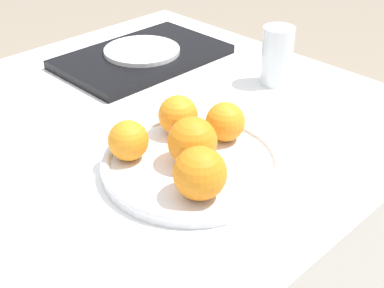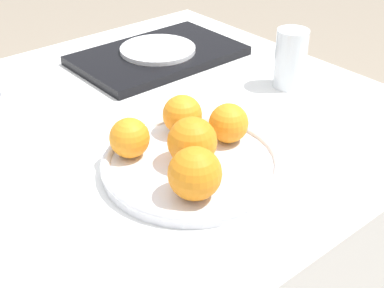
# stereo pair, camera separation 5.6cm
# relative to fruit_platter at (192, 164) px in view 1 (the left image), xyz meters

# --- Properties ---
(fruit_platter) EXTENTS (0.29, 0.29, 0.03)m
(fruit_platter) POSITION_rel_fruit_platter_xyz_m (0.00, 0.00, 0.00)
(fruit_platter) COLOR silver
(fruit_platter) RESTS_ON table
(orange_0) EXTENTS (0.08, 0.08, 0.08)m
(orange_0) POSITION_rel_fruit_platter_xyz_m (-0.00, -0.00, 0.04)
(orange_0) COLOR orange
(orange_0) RESTS_ON fruit_platter
(orange_1) EXTENTS (0.08, 0.08, 0.08)m
(orange_1) POSITION_rel_fruit_platter_xyz_m (-0.05, -0.07, 0.04)
(orange_1) COLOR orange
(orange_1) RESTS_ON fruit_platter
(orange_2) EXTENTS (0.07, 0.07, 0.07)m
(orange_2) POSITION_rel_fruit_platter_xyz_m (0.05, 0.08, 0.04)
(orange_2) COLOR orange
(orange_2) RESTS_ON fruit_platter
(orange_3) EXTENTS (0.06, 0.06, 0.06)m
(orange_3) POSITION_rel_fruit_platter_xyz_m (-0.06, 0.08, 0.04)
(orange_3) COLOR orange
(orange_3) RESTS_ON fruit_platter
(orange_4) EXTENTS (0.07, 0.07, 0.07)m
(orange_4) POSITION_rel_fruit_platter_xyz_m (0.09, 0.01, 0.04)
(orange_4) COLOR orange
(orange_4) RESTS_ON fruit_platter
(water_glass) EXTENTS (0.06, 0.06, 0.12)m
(water_glass) POSITION_rel_fruit_platter_xyz_m (0.35, 0.11, 0.05)
(water_glass) COLOR silver
(water_glass) RESTS_ON table
(serving_tray) EXTENTS (0.37, 0.23, 0.02)m
(serving_tray) POSITION_rel_fruit_platter_xyz_m (0.23, 0.39, -0.00)
(serving_tray) COLOR black
(serving_tray) RESTS_ON table
(side_plate) EXTENTS (0.17, 0.17, 0.01)m
(side_plate) POSITION_rel_fruit_platter_xyz_m (0.23, 0.39, 0.01)
(side_plate) COLOR white
(side_plate) RESTS_ON serving_tray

